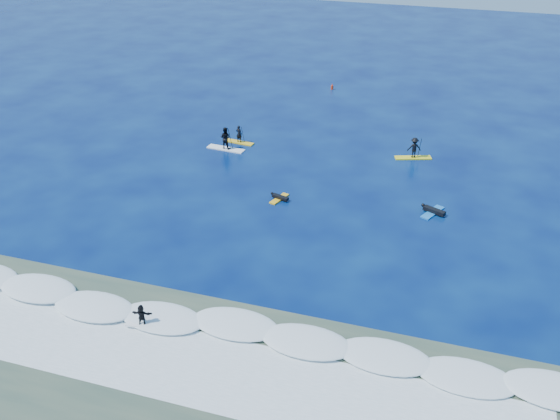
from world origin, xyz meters
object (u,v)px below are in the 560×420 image
(sup_paddler_left, at_px, (239,137))
(prone_paddler_far, at_px, (433,211))
(prone_paddler_near, at_px, (279,198))
(wave_surfer, at_px, (142,316))
(sup_paddler_right, at_px, (414,149))
(marker_buoy, at_px, (332,87))
(sup_paddler_center, at_px, (225,140))

(sup_paddler_left, distance_m, prone_paddler_far, 19.24)
(prone_paddler_near, bearing_deg, sup_paddler_left, 53.34)
(prone_paddler_far, relative_size, wave_surfer, 1.29)
(sup_paddler_right, distance_m, prone_paddler_near, 13.44)
(sup_paddler_left, bearing_deg, sup_paddler_right, 12.17)
(sup_paddler_right, bearing_deg, marker_buoy, 104.91)
(sup_paddler_right, bearing_deg, sup_paddler_left, 165.56)
(sup_paddler_left, relative_size, marker_buoy, 4.13)
(sup_paddler_center, height_order, prone_paddler_near, sup_paddler_center)
(sup_paddler_center, relative_size, wave_surfer, 1.84)
(prone_paddler_near, height_order, marker_buoy, marker_buoy)
(sup_paddler_center, height_order, wave_surfer, sup_paddler_center)
(prone_paddler_far, xyz_separation_m, wave_surfer, (-13.56, -17.36, 0.58))
(wave_surfer, distance_m, marker_buoy, 42.10)
(marker_buoy, bearing_deg, prone_paddler_far, -61.89)
(sup_paddler_right, relative_size, prone_paddler_far, 1.30)
(wave_surfer, bearing_deg, sup_paddler_right, 57.34)
(sup_paddler_right, height_order, wave_surfer, sup_paddler_right)
(sup_paddler_center, distance_m, marker_buoy, 19.36)
(wave_surfer, bearing_deg, sup_paddler_left, 89.24)
(prone_paddler_near, bearing_deg, wave_surfer, -171.86)
(sup_paddler_left, distance_m, marker_buoy, 17.57)
(sup_paddler_right, xyz_separation_m, prone_paddler_far, (2.49, -9.06, -0.66))
(sup_paddler_right, height_order, marker_buoy, sup_paddler_right)
(sup_paddler_center, bearing_deg, prone_paddler_far, -13.30)
(sup_paddler_left, relative_size, sup_paddler_center, 0.80)
(sup_paddler_left, distance_m, sup_paddler_center, 1.82)
(prone_paddler_near, distance_m, marker_buoy, 26.15)
(sup_paddler_left, height_order, marker_buoy, sup_paddler_left)
(sup_paddler_left, xyz_separation_m, sup_paddler_center, (-0.61, -1.69, 0.29))
(prone_paddler_near, bearing_deg, sup_paddler_center, 61.63)
(sup_paddler_right, relative_size, prone_paddler_near, 1.59)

